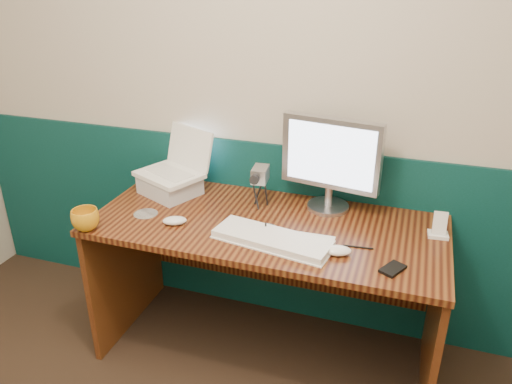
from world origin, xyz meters
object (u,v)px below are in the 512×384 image
(laptop, at_px, (167,153))
(camcorder, at_px, (260,189))
(keyboard, at_px, (272,240))
(monitor, at_px, (331,163))
(mug, at_px, (85,220))
(desk, at_px, (266,291))

(laptop, height_order, camcorder, laptop)
(keyboard, xyz_separation_m, camcorder, (-0.16, 0.32, 0.08))
(monitor, bearing_deg, mug, -141.40)
(desk, relative_size, keyboard, 3.19)
(laptop, relative_size, keyboard, 0.62)
(monitor, xyz_separation_m, keyboard, (-0.16, -0.40, -0.22))
(monitor, relative_size, mug, 3.84)
(monitor, distance_m, camcorder, 0.36)
(desk, distance_m, camcorder, 0.50)
(mug, relative_size, camcorder, 0.68)
(desk, distance_m, laptop, 0.83)
(monitor, xyz_separation_m, mug, (-0.98, -0.55, -0.19))
(keyboard, bearing_deg, camcorder, 125.58)
(keyboard, bearing_deg, monitor, 77.47)
(keyboard, xyz_separation_m, mug, (-0.82, -0.15, 0.03))
(desk, bearing_deg, camcorder, 117.43)
(laptop, bearing_deg, monitor, 30.32)
(laptop, bearing_deg, keyboard, -1.96)
(keyboard, height_order, mug, mug)
(desk, bearing_deg, laptop, 165.22)
(desk, distance_m, keyboard, 0.43)
(monitor, distance_m, keyboard, 0.48)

